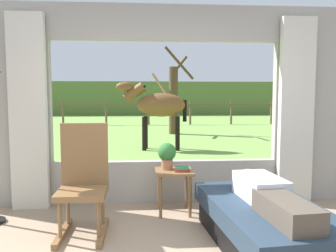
{
  "coord_description": "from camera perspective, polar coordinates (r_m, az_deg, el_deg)",
  "views": [
    {
      "loc": [
        -0.3,
        -2.18,
        1.4
      ],
      "look_at": [
        0.0,
        1.8,
        1.05
      ],
      "focal_mm": 36.61,
      "sensor_mm": 36.0,
      "label": 1
    }
  ],
  "objects": [
    {
      "name": "side_table",
      "position": [
        4.13,
        1.01,
        -8.63
      ],
      "size": [
        0.44,
        0.44,
        0.52
      ],
      "color": "brown",
      "rests_on": "ground_plane"
    },
    {
      "name": "distant_hill_ridge",
      "position": [
        25.18,
        -3.64,
        4.6
      ],
      "size": [
        36.0,
        2.0,
        2.4
      ],
      "primitive_type": "cube",
      "color": "#556D35",
      "rests_on": "ground_plane"
    },
    {
      "name": "rocking_chair",
      "position": [
        3.65,
        -13.88,
        -8.69
      ],
      "size": [
        0.48,
        0.68,
        1.12
      ],
      "rotation": [
        0.0,
        0.0,
        0.0
      ],
      "color": "brown",
      "rests_on": "ground_plane"
    },
    {
      "name": "back_wall_with_window",
      "position": [
        4.45,
        -0.45,
        3.08
      ],
      "size": [
        5.2,
        0.12,
        2.55
      ],
      "color": "#9E998E",
      "rests_on": "ground_plane"
    },
    {
      "name": "reclining_person",
      "position": [
        3.25,
        16.27,
        -10.86
      ],
      "size": [
        0.4,
        1.44,
        0.22
      ],
      "rotation": [
        0.0,
        0.0,
        0.1
      ],
      "color": "silver",
      "rests_on": "recliner_sofa"
    },
    {
      "name": "potted_plant",
      "position": [
        4.12,
        -0.17,
        -4.72
      ],
      "size": [
        0.22,
        0.22,
        0.32
      ],
      "color": "#9E6042",
      "rests_on": "side_table"
    },
    {
      "name": "outdoor_pasture_lawn",
      "position": [
        15.4,
        -3.18,
        -0.12
      ],
      "size": [
        36.0,
        21.68,
        0.02
      ],
      "primitive_type": "cube",
      "color": "#759E47",
      "rests_on": "ground_plane"
    },
    {
      "name": "recliner_sofa",
      "position": [
        3.39,
        15.83,
        -15.58
      ],
      "size": [
        1.06,
        1.78,
        0.42
      ],
      "rotation": [
        0.0,
        0.0,
        0.1
      ],
      "color": "black",
      "rests_on": "ground_plane"
    },
    {
      "name": "pasture_fence_line",
      "position": [
        16.31,
        -3.26,
        2.75
      ],
      "size": [
        16.1,
        0.1,
        1.1
      ],
      "color": "brown",
      "rests_on": "outdoor_pasture_lawn"
    },
    {
      "name": "curtain_panel_left",
      "position": [
        4.52,
        -22.24,
        2.11
      ],
      "size": [
        0.44,
        0.1,
        2.4
      ],
      "primitive_type": "cube",
      "color": "beige",
      "rests_on": "ground_plane"
    },
    {
      "name": "book_stack",
      "position": [
        4.05,
        2.34,
        -7.16
      ],
      "size": [
        0.18,
        0.15,
        0.05
      ],
      "color": "#B22D28",
      "rests_on": "side_table"
    },
    {
      "name": "curtain_panel_right",
      "position": [
        4.74,
        20.54,
        2.28
      ],
      "size": [
        0.44,
        0.1,
        2.4
      ],
      "primitive_type": "cube",
      "color": "beige",
      "rests_on": "ground_plane"
    },
    {
      "name": "pasture_tree",
      "position": [
        12.34,
        0.87,
        4.79
      ],
      "size": [
        1.47,
        1.39,
        3.06
      ],
      "color": "#4C3823",
      "rests_on": "outdoor_pasture_lawn"
    },
    {
      "name": "horse",
      "position": [
        8.74,
        -1.69,
        3.44
      ],
      "size": [
        1.81,
        0.71,
        1.73
      ],
      "rotation": [
        0.0,
        0.0,
        1.45
      ],
      "color": "brown",
      "rests_on": "outdoor_pasture_lawn"
    }
  ]
}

